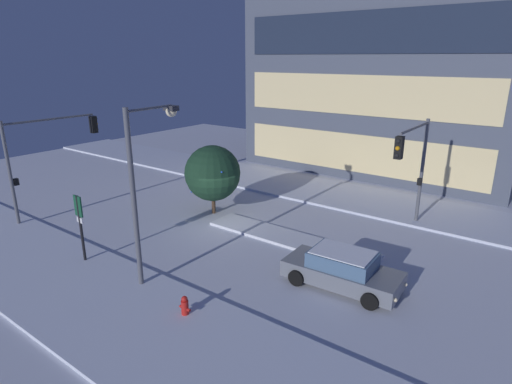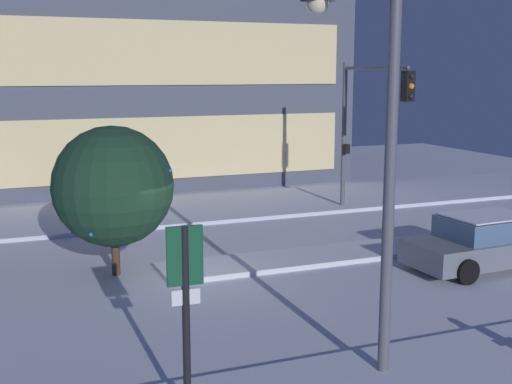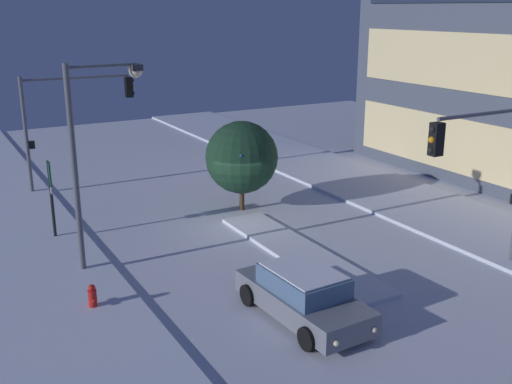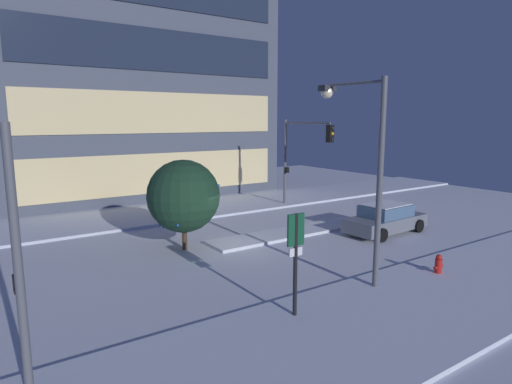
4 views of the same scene
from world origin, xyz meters
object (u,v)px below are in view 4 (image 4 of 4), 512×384
object	(u,v)px
fire_hydrant	(438,266)
decorated_tree_median	(183,196)
parking_info_sign	(296,252)
traffic_light_corner_far_right	(303,148)
street_lamp_arched	(362,152)
car_near	(385,219)
traffic_light_corner_near_left	(3,195)

from	to	relation	value
fire_hydrant	decorated_tree_median	distance (m)	10.55
parking_info_sign	decorated_tree_median	xyz separation A→B (m)	(0.35, 8.03, 0.40)
traffic_light_corner_far_right	street_lamp_arched	bearing A→B (deg)	-31.71
decorated_tree_median	parking_info_sign	bearing A→B (deg)	-92.46
car_near	traffic_light_corner_near_left	xyz separation A→B (m)	(-16.71, -2.38, 3.23)
car_near	decorated_tree_median	distance (m)	10.23
car_near	decorated_tree_median	bearing A→B (deg)	159.33
car_near	traffic_light_corner_far_right	distance (m)	7.55
traffic_light_corner_far_right	street_lamp_arched	distance (m)	12.75
traffic_light_corner_far_right	decorated_tree_median	bearing A→B (deg)	-69.49
parking_info_sign	decorated_tree_median	world-z (taller)	decorated_tree_median
street_lamp_arched	parking_info_sign	size ratio (longest dim) A/B	2.26
car_near	fire_hydrant	size ratio (longest dim) A/B	5.63
parking_info_sign	decorated_tree_median	distance (m)	8.05
car_near	traffic_light_corner_far_right	xyz separation A→B (m)	(0.30, 6.82, 3.21)
traffic_light_corner_far_right	traffic_light_corner_near_left	bearing A→B (deg)	-61.57
traffic_light_corner_near_left	fire_hydrant	world-z (taller)	traffic_light_corner_near_left
fire_hydrant	decorated_tree_median	bearing A→B (deg)	126.66
fire_hydrant	parking_info_sign	bearing A→B (deg)	177.55
car_near	fire_hydrant	xyz separation A→B (m)	(-3.41, -5.19, -0.31)
traffic_light_corner_near_left	street_lamp_arched	bearing A→B (deg)	-98.97
decorated_tree_median	street_lamp_arched	bearing A→B (deg)	-65.81
traffic_light_corner_far_right	traffic_light_corner_near_left	xyz separation A→B (m)	(-17.01, -9.20, 0.02)
traffic_light_corner_far_right	decorated_tree_median	xyz separation A→B (m)	(-9.90, -3.70, -1.53)
traffic_light_corner_far_right	parking_info_sign	distance (m)	15.69
decorated_tree_median	traffic_light_corner_near_left	bearing A→B (deg)	-142.26
street_lamp_arched	decorated_tree_median	world-z (taller)	street_lamp_arched
traffic_light_corner_near_left	decorated_tree_median	world-z (taller)	traffic_light_corner_near_left
traffic_light_corner_near_left	fire_hydrant	bearing A→B (deg)	-101.92
traffic_light_corner_far_right	decorated_tree_median	distance (m)	10.68
traffic_light_corner_near_left	street_lamp_arched	size ratio (longest dim) A/B	0.80
car_near	traffic_light_corner_far_right	bearing A→B (deg)	84.85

